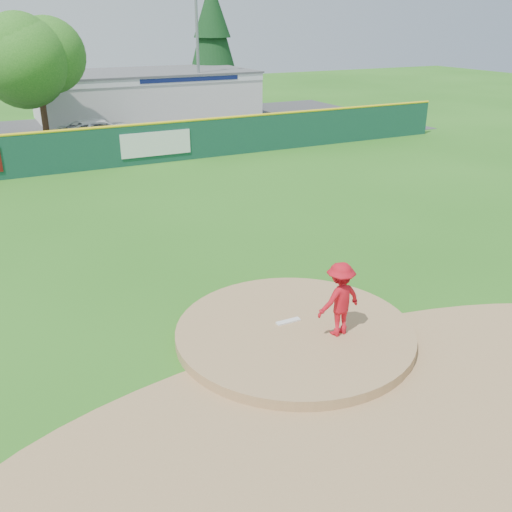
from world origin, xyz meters
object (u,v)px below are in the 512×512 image
pitcher (340,299)px  pool_building_grp (146,95)px  conifer_tree (212,35)px  light_pole_right (197,38)px  deciduous_tree (37,63)px  van (101,131)px

pitcher → pool_building_grp: (5.24, 32.63, 0.55)m
conifer_tree → light_pole_right: 8.06m
deciduous_tree → light_pole_right: size_ratio=0.74×
van → deciduous_tree: 4.88m
pitcher → van: size_ratio=0.33×
pitcher → light_pole_right: (8.24, 29.64, 4.43)m
pool_building_grp → light_pole_right: bearing=-44.9°
light_pole_right → pitcher: bearing=-105.5°
pitcher → conifer_tree: (12.24, 36.64, 4.43)m
van → pool_building_grp: (5.11, 7.97, 0.93)m
light_pole_right → conifer_tree: bearing=60.3°
deciduous_tree → light_pole_right: bearing=20.0°
van → conifer_tree: conifer_tree is taller
conifer_tree → deciduous_tree: bearing=-143.7°
pitcher → van: bearing=-97.3°
light_pole_right → pool_building_grp: bearing=135.1°
conifer_tree → light_pole_right: (-4.00, -7.00, 0.00)m
van → light_pole_right: (8.11, 4.98, 4.81)m
pool_building_grp → deciduous_tree: bearing=-138.8°
conifer_tree → pitcher: bearing=-108.5°
pitcher → conifer_tree: size_ratio=0.18×
van → deciduous_tree: bearing=64.5°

